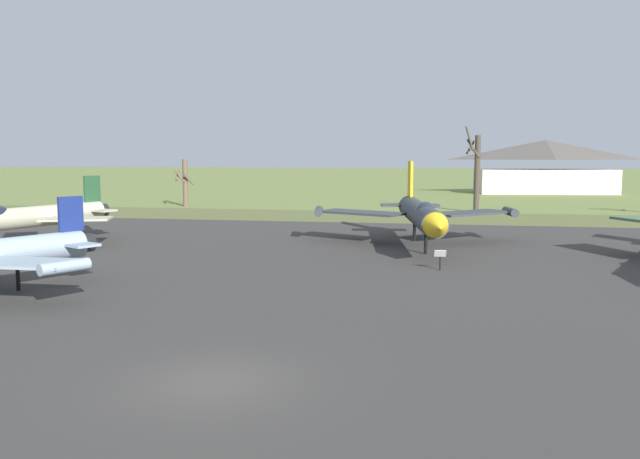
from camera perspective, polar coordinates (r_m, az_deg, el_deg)
The scene contains 9 objects.
ground_plane at distance 17.79m, azimuth -9.48°, elevation -13.43°, with size 600.00×600.00×0.00m, color olive.
asphalt_apron at distance 32.24m, azimuth -0.05°, elevation -4.19°, with size 91.32×51.49×0.05m, color #383533.
grass_verge_strip at distance 63.43m, azimuth 5.23°, elevation 1.14°, with size 151.32×12.00×0.06m, color brown.
jet_fighter_front_left at distance 46.21m, azimuth -25.23°, elevation 1.00°, with size 10.11×14.27×4.62m.
jet_fighter_rear_center at distance 42.36m, azimuth 8.97°, elevation 1.44°, with size 14.40×16.14×5.67m.
info_placard_rear_center at distance 34.16m, azimuth 10.72°, elevation -2.48°, with size 0.63×0.32×1.14m.
bare_tree_far_left at distance 78.27m, azimuth -12.05°, elevation 4.20°, with size 2.23×1.97×5.67m.
bare_tree_left_of_center at distance 70.43m, azimuth 13.84°, elevation 5.18°, with size 1.68×2.62×9.24m.
visitor_building at distance 109.43m, azimuth 19.51°, elevation 5.35°, with size 23.21×11.15×8.60m.
Camera 1 is at (5.81, -15.68, 6.08)m, focal length 35.69 mm.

